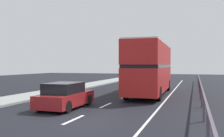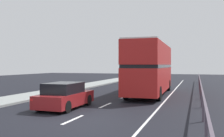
% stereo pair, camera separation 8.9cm
% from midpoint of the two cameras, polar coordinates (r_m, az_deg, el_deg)
% --- Properties ---
extents(ground_plane, '(74.93, 120.00, 0.10)m').
position_cam_midpoint_polar(ground_plane, '(11.90, -8.67, -11.33)').
color(ground_plane, black).
extents(lane_paint_markings, '(3.35, 46.00, 0.01)m').
position_cam_midpoint_polar(lane_paint_markings, '(19.70, 8.26, -6.34)').
color(lane_paint_markings, silver).
rests_on(lane_paint_markings, ground).
extents(bridge_side_railing, '(0.10, 42.00, 1.18)m').
position_cam_midpoint_polar(bridge_side_railing, '(19.46, 18.80, -3.62)').
color(bridge_side_railing, '#544755').
rests_on(bridge_side_railing, ground).
extents(double_decker_bus_red, '(2.71, 10.51, 4.22)m').
position_cam_midpoint_polar(double_decker_bus_red, '(21.54, 8.31, 0.30)').
color(double_decker_bus_red, red).
rests_on(double_decker_bus_red, ground).
extents(hatchback_car_near, '(1.84, 4.09, 1.45)m').
position_cam_midpoint_polar(hatchback_car_near, '(14.90, -10.46, -5.98)').
color(hatchback_car_near, maroon).
rests_on(hatchback_car_near, ground).
extents(sedan_car_ahead, '(1.81, 4.37, 1.36)m').
position_cam_midpoint_polar(sedan_car_ahead, '(31.70, 5.19, -2.45)').
color(sedan_car_ahead, maroon).
rests_on(sedan_car_ahead, ground).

